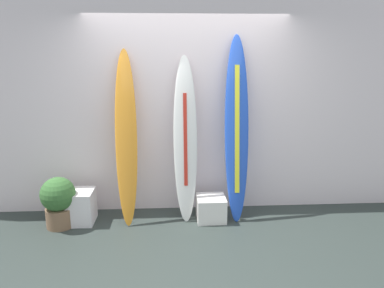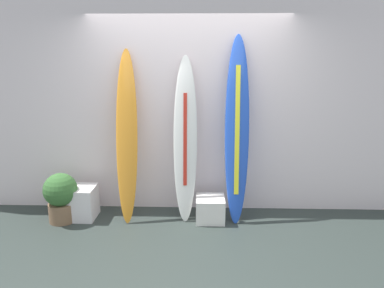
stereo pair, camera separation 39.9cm
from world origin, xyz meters
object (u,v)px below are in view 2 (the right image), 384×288
object	(u,v)px
surfboard_cobalt	(237,131)
potted_plant	(61,196)
surfboard_ivory	(185,139)
surfboard_sunset	(127,137)
display_block_center	(210,209)
display_block_left	(81,203)

from	to	relation	value
surfboard_cobalt	potted_plant	world-z (taller)	surfboard_cobalt
surfboard_ivory	surfboard_cobalt	size ratio (longest dim) A/B	0.89
surfboard_sunset	potted_plant	xyz separation A→B (m)	(-0.81, -0.17, -0.72)
surfboard_sunset	display_block_center	size ratio (longest dim) A/B	5.85
surfboard_cobalt	potted_plant	xyz separation A→B (m)	(-2.16, -0.18, -0.79)
potted_plant	display_block_left	bearing A→B (deg)	25.45
surfboard_ivory	display_block_left	bearing A→B (deg)	-175.65
surfboard_cobalt	display_block_left	xyz separation A→B (m)	(-1.94, -0.08, -0.92)
display_block_center	display_block_left	bearing A→B (deg)	179.14
surfboard_ivory	surfboard_cobalt	distance (m)	0.64
surfboard_sunset	display_block_left	distance (m)	1.04
surfboard_ivory	display_block_center	distance (m)	0.93
surfboard_cobalt	surfboard_sunset	bearing A→B (deg)	-179.36
display_block_center	surfboard_sunset	bearing A→B (deg)	175.05
surfboard_ivory	display_block_center	bearing A→B (deg)	-21.66
surfboard_cobalt	display_block_center	size ratio (longest dim) A/B	6.32
potted_plant	surfboard_sunset	bearing A→B (deg)	11.48
display_block_center	potted_plant	bearing A→B (deg)	-177.62
surfboard_ivory	potted_plant	xyz separation A→B (m)	(-1.53, -0.20, -0.68)
surfboard_ivory	potted_plant	bearing A→B (deg)	-172.50
potted_plant	surfboard_cobalt	bearing A→B (deg)	4.79
surfboard_ivory	display_block_left	world-z (taller)	surfboard_ivory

